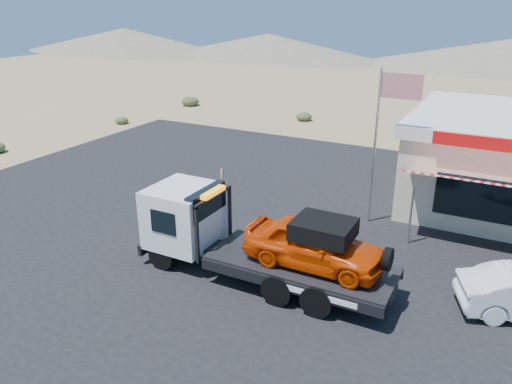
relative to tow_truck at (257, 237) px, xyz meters
The scene contains 6 objects.
ground 3.42m from the tow_truck, 153.52° to the left, with size 120.00×120.00×0.00m, color #998357.
asphalt_lot 4.67m from the tow_truck, 99.96° to the left, with size 32.00×24.00×0.02m, color black.
tow_truck is the anchor object (origin of this frame).
flagpole 6.68m from the tow_truck, 69.80° to the left, with size 1.55×0.10×6.00m.
desert_scrub 20.25m from the tow_truck, 145.27° to the left, with size 27.86×30.83×0.78m.
distant_hills 57.90m from the tow_truck, 102.51° to the left, with size 126.00×48.00×4.20m.
Camera 1 is at (9.22, -13.63, 8.32)m, focal length 35.00 mm.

